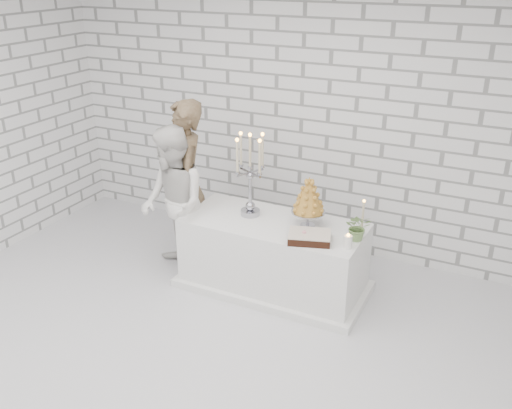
# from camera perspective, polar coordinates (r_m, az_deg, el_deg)

# --- Properties ---
(ground) EXTENTS (6.00, 5.00, 0.01)m
(ground) POSITION_cam_1_polar(r_m,az_deg,el_deg) (5.04, -7.07, -15.19)
(ground) COLOR silver
(ground) RESTS_ON ground
(wall_back) EXTENTS (6.00, 0.01, 3.00)m
(wall_back) POSITION_cam_1_polar(r_m,az_deg,el_deg) (6.37, 4.61, 8.61)
(wall_back) COLOR white
(wall_back) RESTS_ON ground
(cake_table) EXTENTS (1.80, 0.80, 0.75)m
(cake_table) POSITION_cam_1_polar(r_m,az_deg,el_deg) (5.75, 1.76, -5.17)
(cake_table) COLOR white
(cake_table) RESTS_ON ground
(groom) EXTENTS (0.76, 0.80, 1.85)m
(groom) POSITION_cam_1_polar(r_m,az_deg,el_deg) (6.05, -7.09, 1.91)
(groom) COLOR #4E3A25
(groom) RESTS_ON ground
(bride) EXTENTS (1.01, 0.99, 1.64)m
(bride) POSITION_cam_1_polar(r_m,az_deg,el_deg) (5.87, -8.39, 0.03)
(bride) COLOR white
(bride) RESTS_ON ground
(candelabra) EXTENTS (0.44, 0.44, 0.86)m
(candelabra) POSITION_cam_1_polar(r_m,az_deg,el_deg) (5.57, -0.60, 2.99)
(candelabra) COLOR #9797A1
(candelabra) RESTS_ON cake_table
(croquembouche) EXTENTS (0.40, 0.40, 0.51)m
(croquembouche) POSITION_cam_1_polar(r_m,az_deg,el_deg) (5.41, 5.34, 0.25)
(croquembouche) COLOR olive
(croquembouche) RESTS_ON cake_table
(chocolate_cake) EXTENTS (0.45, 0.38, 0.08)m
(chocolate_cake) POSITION_cam_1_polar(r_m,az_deg,el_deg) (5.22, 5.43, -3.29)
(chocolate_cake) COLOR black
(chocolate_cake) RESTS_ON cake_table
(pillar_candle) EXTENTS (0.08, 0.08, 0.12)m
(pillar_candle) POSITION_cam_1_polar(r_m,az_deg,el_deg) (5.14, 9.27, -3.74)
(pillar_candle) COLOR white
(pillar_candle) RESTS_ON cake_table
(extra_taper) EXTENTS (0.07, 0.07, 0.32)m
(extra_taper) POSITION_cam_1_polar(r_m,az_deg,el_deg) (5.39, 10.74, -1.30)
(extra_taper) COLOR #C2B694
(extra_taper) RESTS_ON cake_table
(flowers) EXTENTS (0.29, 0.28, 0.26)m
(flowers) POSITION_cam_1_polar(r_m,az_deg,el_deg) (5.26, 10.27, -2.26)
(flowers) COLOR #618547
(flowers) RESTS_ON cake_table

